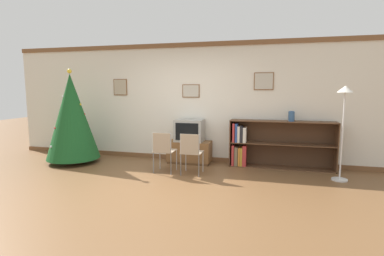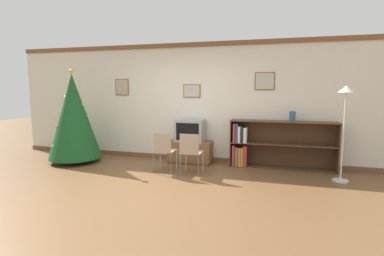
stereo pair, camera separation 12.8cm
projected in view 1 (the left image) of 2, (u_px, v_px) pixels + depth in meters
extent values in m
plane|color=brown|center=(155.00, 189.00, 5.04)|extent=(24.00, 24.00, 0.00)
cube|color=silver|center=(189.00, 103.00, 6.93)|extent=(9.06, 0.08, 2.70)
cube|color=brown|center=(188.00, 45.00, 6.71)|extent=(9.06, 0.03, 0.10)
cube|color=brown|center=(188.00, 158.00, 7.05)|extent=(9.06, 0.03, 0.10)
cube|color=brown|center=(120.00, 87.00, 7.27)|extent=(0.35, 0.02, 0.39)
cube|color=tan|center=(120.00, 87.00, 7.26)|extent=(0.32, 0.01, 0.35)
cube|color=brown|center=(191.00, 91.00, 6.83)|extent=(0.40, 0.02, 0.30)
cube|color=#BCB7A8|center=(191.00, 91.00, 6.82)|extent=(0.37, 0.01, 0.26)
cube|color=brown|center=(264.00, 81.00, 6.39)|extent=(0.41, 0.02, 0.37)
cube|color=#BCB7A8|center=(264.00, 81.00, 6.38)|extent=(0.38, 0.01, 0.34)
cylinder|color=maroon|center=(74.00, 160.00, 6.85)|extent=(0.36, 0.36, 0.10)
cone|color=#195123|center=(72.00, 116.00, 6.71)|extent=(1.16, 1.16, 1.90)
sphere|color=yellow|center=(69.00, 71.00, 6.58)|extent=(0.10, 0.10, 0.10)
sphere|color=silver|center=(51.00, 147.00, 6.47)|extent=(0.06, 0.06, 0.06)
sphere|color=red|center=(55.00, 128.00, 6.53)|extent=(0.05, 0.05, 0.05)
sphere|color=red|center=(84.00, 114.00, 6.77)|extent=(0.04, 0.04, 0.04)
sphere|color=gold|center=(67.00, 112.00, 6.89)|extent=(0.04, 0.04, 0.04)
sphere|color=silver|center=(63.00, 97.00, 6.59)|extent=(0.05, 0.05, 0.05)
sphere|color=red|center=(88.00, 136.00, 7.16)|extent=(0.04, 0.04, 0.04)
sphere|color=gold|center=(80.00, 105.00, 6.68)|extent=(0.05, 0.05, 0.05)
cube|color=brown|center=(189.00, 162.00, 6.80)|extent=(0.93, 0.44, 0.05)
cube|color=brown|center=(189.00, 151.00, 6.77)|extent=(0.97, 0.45, 0.45)
cube|color=#9E9E99|center=(189.00, 130.00, 6.70)|extent=(0.62, 0.43, 0.49)
cube|color=black|center=(187.00, 132.00, 6.49)|extent=(0.51, 0.01, 0.38)
cube|color=tan|center=(165.00, 151.00, 6.02)|extent=(0.40, 0.40, 0.02)
cube|color=tan|center=(161.00, 143.00, 5.81)|extent=(0.35, 0.01, 0.38)
cylinder|color=#B2B2B2|center=(160.00, 159.00, 6.26)|extent=(0.02, 0.02, 0.42)
cylinder|color=#B2B2B2|center=(176.00, 160.00, 6.17)|extent=(0.02, 0.02, 0.42)
cylinder|color=#B2B2B2|center=(153.00, 163.00, 5.92)|extent=(0.02, 0.02, 0.42)
cylinder|color=#B2B2B2|center=(171.00, 164.00, 5.83)|extent=(0.02, 0.02, 0.42)
cylinder|color=#B2B2B2|center=(153.00, 153.00, 5.89)|extent=(0.02, 0.02, 0.82)
cylinder|color=#B2B2B2|center=(171.00, 154.00, 5.80)|extent=(0.02, 0.02, 0.82)
cube|color=tan|center=(192.00, 152.00, 5.87)|extent=(0.40, 0.40, 0.02)
cube|color=tan|center=(189.00, 144.00, 5.66)|extent=(0.35, 0.01, 0.38)
cylinder|color=#B2B2B2|center=(186.00, 160.00, 6.12)|extent=(0.02, 0.02, 0.42)
cylinder|color=#B2B2B2|center=(203.00, 162.00, 6.03)|extent=(0.02, 0.02, 0.42)
cylinder|color=#B2B2B2|center=(181.00, 165.00, 5.78)|extent=(0.02, 0.02, 0.42)
cylinder|color=#B2B2B2|center=(199.00, 166.00, 5.68)|extent=(0.02, 0.02, 0.42)
cylinder|color=#B2B2B2|center=(181.00, 155.00, 5.75)|extent=(0.02, 0.02, 0.82)
cylinder|color=#B2B2B2|center=(199.00, 156.00, 5.66)|extent=(0.02, 0.02, 0.82)
cube|color=brown|center=(231.00, 142.00, 6.55)|extent=(0.02, 0.36, 1.01)
cube|color=brown|center=(337.00, 147.00, 6.01)|extent=(0.02, 0.36, 1.01)
cube|color=brown|center=(282.00, 121.00, 6.22)|extent=(2.15, 0.36, 0.02)
cube|color=brown|center=(280.00, 168.00, 6.35)|extent=(2.15, 0.36, 0.02)
cube|color=brown|center=(281.00, 144.00, 6.28)|extent=(2.11, 0.36, 0.02)
cube|color=#492F1E|center=(281.00, 143.00, 6.45)|extent=(2.15, 0.01, 1.01)
cube|color=#B73333|center=(233.00, 155.00, 6.51)|extent=(0.05, 0.23, 0.44)
cube|color=#756047|center=(236.00, 156.00, 6.51)|extent=(0.07, 0.26, 0.40)
cube|color=orange|center=(239.00, 156.00, 6.49)|extent=(0.04, 0.24, 0.39)
cube|color=gold|center=(242.00, 156.00, 6.50)|extent=(0.04, 0.28, 0.39)
cube|color=#B73333|center=(244.00, 156.00, 6.44)|extent=(0.08, 0.20, 0.44)
cube|color=#B73333|center=(234.00, 133.00, 6.45)|extent=(0.04, 0.23, 0.40)
cube|color=#2D4C93|center=(237.00, 133.00, 6.43)|extent=(0.05, 0.22, 0.40)
cube|color=silver|center=(239.00, 134.00, 6.46)|extent=(0.05, 0.30, 0.34)
cube|color=#232328|center=(242.00, 134.00, 6.42)|extent=(0.06, 0.25, 0.35)
cube|color=silver|center=(245.00, 135.00, 6.41)|extent=(0.06, 0.27, 0.32)
cylinder|color=#335684|center=(291.00, 116.00, 6.14)|extent=(0.12, 0.12, 0.20)
torus|color=#335684|center=(292.00, 112.00, 6.13)|extent=(0.11, 0.11, 0.02)
cylinder|color=silver|center=(339.00, 180.00, 5.50)|extent=(0.28, 0.28, 0.03)
cylinder|color=silver|center=(342.00, 136.00, 5.40)|extent=(0.03, 0.03, 1.58)
cone|color=white|center=(346.00, 89.00, 5.28)|extent=(0.28, 0.28, 0.12)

